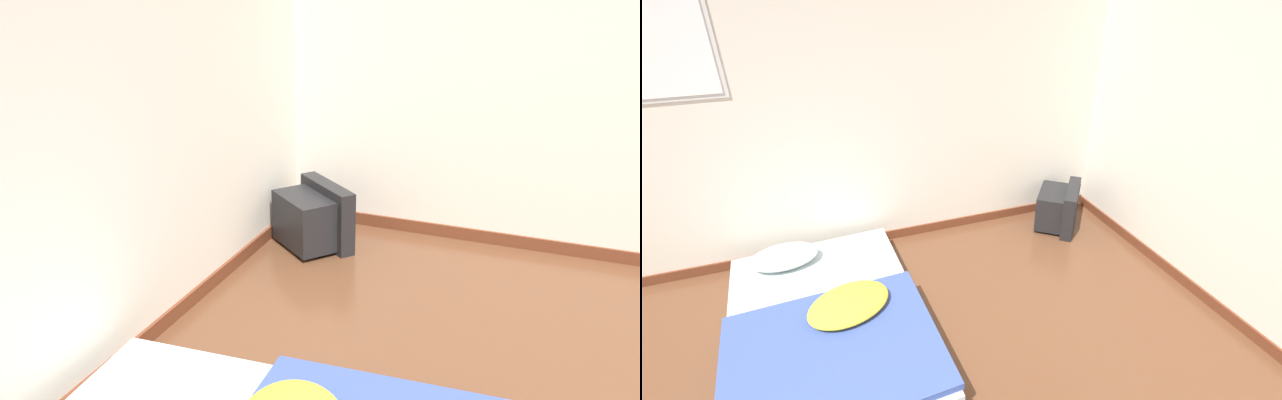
% 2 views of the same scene
% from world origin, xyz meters
% --- Properties ---
extents(wall_back, '(7.93, 0.08, 2.60)m').
position_xyz_m(wall_back, '(-0.01, 2.86, 1.29)').
color(wall_back, silver).
rests_on(wall_back, ground_plane).
extents(mattress_bed, '(1.37, 1.97, 0.33)m').
position_xyz_m(mattress_bed, '(-0.03, 1.73, 0.12)').
color(mattress_bed, silver).
rests_on(mattress_bed, ground_plane).
extents(crt_tv, '(0.60, 0.62, 0.43)m').
position_xyz_m(crt_tv, '(2.27, 2.49, 0.21)').
color(crt_tv, black).
rests_on(crt_tv, ground_plane).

